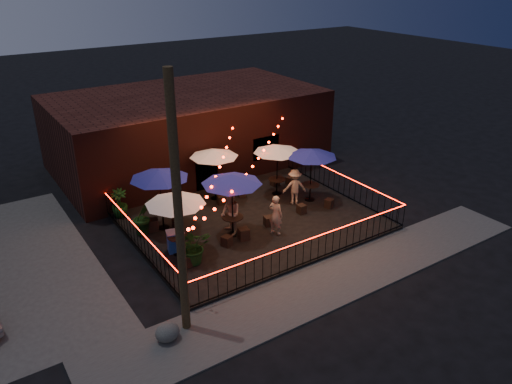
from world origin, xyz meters
The scene contains 35 objects.
ground centered at (0.00, 0.00, 0.00)m, with size 110.00×110.00×0.00m, color black.
patio centered at (0.00, 2.00, 0.07)m, with size 10.00×8.00×0.15m, color black.
sidewalk centered at (0.00, -3.25, 0.03)m, with size 18.00×2.50×0.05m, color #44413E.
brick_building centered at (1.00, 9.99, 2.00)m, with size 14.00×8.00×4.00m.
utility_pole centered at (-5.40, -2.60, 4.00)m, with size 0.26×0.26×8.00m, color #332315.
fence_front centered at (0.00, -2.00, 0.66)m, with size 10.00×0.04×1.04m.
fence_left centered at (-5.00, 2.00, 0.66)m, with size 0.04×8.00×1.04m.
fence_right centered at (5.00, 2.00, 0.66)m, with size 0.04×8.00×1.04m.
festoon_lights centered at (-1.01, 1.70, 2.52)m, with size 10.02×8.72×1.32m.
cafe_table_0 centered at (-3.80, 1.26, 2.42)m, with size 2.67×2.67×2.49m.
cafe_table_1 centered at (-3.45, 3.48, 2.56)m, with size 2.65×2.65×2.64m.
cafe_table_2 centered at (-1.32, 1.39, 2.59)m, with size 2.75×2.75×2.67m.
cafe_table_3 centered at (-0.22, 4.80, 2.40)m, with size 2.94×2.94×2.47m.
cafe_table_4 centered at (3.41, 2.23, 2.46)m, with size 2.74×2.74×2.53m.
cafe_table_5 centered at (2.50, 3.64, 2.42)m, with size 2.88×2.88×2.49m.
bistro_chair_0 centered at (-3.91, 0.29, 0.37)m, with size 0.37×0.37×0.43m, color black.
bistro_chair_1 centered at (-1.98, 0.76, 0.36)m, with size 0.35×0.35×0.42m, color black.
bistro_chair_2 centered at (-3.90, 3.53, 0.41)m, with size 0.43×0.43×0.51m, color black.
bistro_chair_3 centered at (-2.90, 3.26, 0.37)m, with size 0.37×0.37×0.44m, color black.
bistro_chair_4 centered at (-1.15, 0.83, 0.39)m, with size 0.40×0.40×0.48m, color black.
bistro_chair_5 centered at (0.34, 1.23, 0.36)m, with size 0.35×0.35×0.41m, color black.
bistro_chair_6 centered at (-0.29, 4.12, 0.35)m, with size 0.34×0.34×0.40m, color black.
bistro_chair_7 centered at (0.93, 4.30, 0.35)m, with size 0.34×0.34×0.40m, color black.
bistro_chair_8 centered at (2.22, 1.36, 0.35)m, with size 0.34×0.34×0.41m, color black.
bistro_chair_9 centered at (3.63, 1.12, 0.35)m, with size 0.34×0.34×0.40m, color black.
bistro_chair_10 centered at (3.01, 4.51, 0.37)m, with size 0.37×0.37×0.44m, color black.
bistro_chair_11 centered at (3.69, 4.14, 0.36)m, with size 0.35×0.35×0.41m, color black.
patron_a centered at (0.20, 0.51, 1.00)m, with size 0.62×0.41×1.71m, color tan.
patron_b centered at (-1.34, 1.51, 1.08)m, with size 0.90×0.70×1.85m, color #D69D8C.
patron_c centered at (2.56, 2.34, 0.99)m, with size 1.08×0.62×1.67m, color tan.
potted_shrub_a centered at (-3.59, 0.39, 0.84)m, with size 1.24×1.07×1.37m, color #143711.
potted_shrub_b centered at (-4.30, 3.50, 0.92)m, with size 0.85×0.68×1.54m, color #1C4013.
potted_shrub_c centered at (-4.60, 5.52, 0.78)m, with size 0.71×0.71×1.26m, color #0F400C.
cooler centered at (-3.81, 1.50, 0.59)m, with size 0.76×0.63×0.88m.
boulder centered at (-6.13, -2.82, 0.32)m, with size 0.82×0.69×0.64m, color #494944.
Camera 1 is at (-10.39, -14.03, 10.29)m, focal length 35.00 mm.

